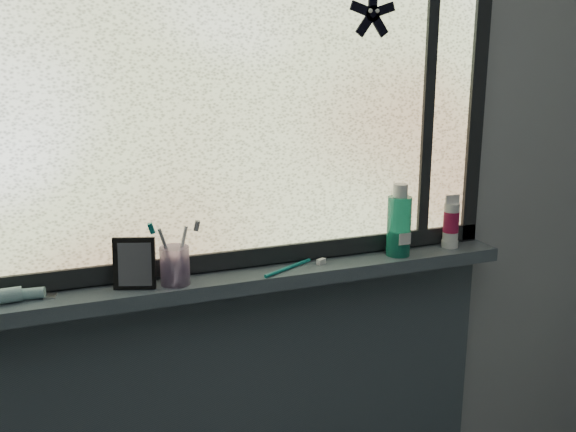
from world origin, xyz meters
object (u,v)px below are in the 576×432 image
(toothbrush_cup, at_px, (175,266))
(cream_tube, at_px, (451,219))
(mouthwash_bottle, at_px, (399,220))
(vanity_mirror, at_px, (134,263))

(toothbrush_cup, bearing_deg, cream_tube, 1.20)
(toothbrush_cup, distance_m, mouthwash_bottle, 0.68)
(vanity_mirror, bearing_deg, cream_tube, 19.69)
(vanity_mirror, xyz_separation_m, cream_tube, (0.98, 0.01, 0.02))
(toothbrush_cup, height_order, cream_tube, cream_tube)
(mouthwash_bottle, bearing_deg, cream_tube, 3.88)
(toothbrush_cup, bearing_deg, mouthwash_bottle, 0.43)
(mouthwash_bottle, distance_m, cream_tube, 0.20)
(vanity_mirror, height_order, mouthwash_bottle, mouthwash_bottle)
(mouthwash_bottle, bearing_deg, toothbrush_cup, -179.57)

